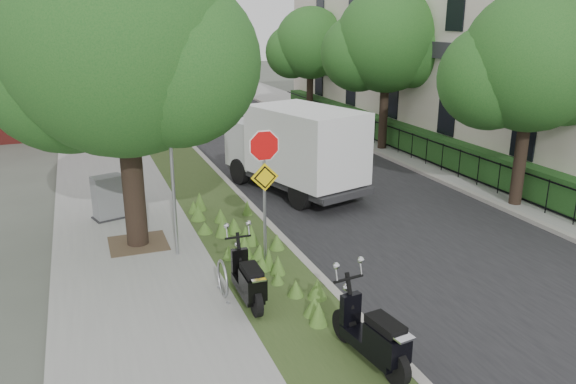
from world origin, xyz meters
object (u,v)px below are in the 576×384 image
at_px(utility_cabinet, 109,198).
at_px(scooter_near, 250,285).
at_px(box_truck, 296,146).
at_px(sign_assembly, 264,170).
at_px(scooter_far, 377,342).

bearing_deg(utility_cabinet, scooter_near, -70.27).
bearing_deg(box_truck, sign_assembly, -118.11).
xyz_separation_m(scooter_far, utility_cabinet, (-3.50, 8.83, 0.13)).
xyz_separation_m(scooter_near, scooter_far, (1.30, -2.68, 0.03)).
relative_size(sign_assembly, scooter_far, 1.64).
bearing_deg(scooter_near, sign_assembly, 62.57).
distance_m(sign_assembly, scooter_far, 4.77).
bearing_deg(utility_cabinet, sign_assembly, -54.83).
bearing_deg(scooter_near, box_truck, 62.06).
bearing_deg(sign_assembly, utility_cabinet, 125.17).
bearing_deg(box_truck, scooter_far, -103.82).
distance_m(scooter_far, box_truck, 9.90).
distance_m(scooter_near, scooter_far, 2.98).
distance_m(sign_assembly, box_truck, 5.88).
xyz_separation_m(scooter_near, box_truck, (3.65, 6.88, 1.02)).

